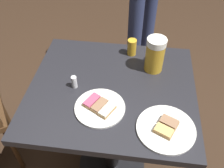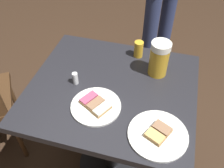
# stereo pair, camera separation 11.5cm
# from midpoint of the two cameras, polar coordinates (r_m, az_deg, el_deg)

# --- Properties ---
(ground_plane) EXTENTS (6.00, 6.00, 0.00)m
(ground_plane) POSITION_cam_midpoint_polar(r_m,az_deg,el_deg) (1.78, -1.94, -17.91)
(ground_plane) COLOR #382619
(cafe_table) EXTENTS (0.70, 0.78, 0.75)m
(cafe_table) POSITION_cam_midpoint_polar(r_m,az_deg,el_deg) (1.29, -2.57, -5.98)
(cafe_table) COLOR black
(cafe_table) RESTS_ON ground_plane
(plate_near) EXTENTS (0.22, 0.22, 0.03)m
(plate_near) POSITION_cam_midpoint_polar(r_m,az_deg,el_deg) (1.08, -5.90, -5.48)
(plate_near) COLOR white
(plate_near) RESTS_ON cafe_table
(plate_far) EXTENTS (0.24, 0.24, 0.03)m
(plate_far) POSITION_cam_midpoint_polar(r_m,az_deg,el_deg) (1.02, 9.18, -10.26)
(plate_far) COLOR white
(plate_far) RESTS_ON cafe_table
(beer_mug) EXTENTS (0.15, 0.09, 0.18)m
(beer_mug) POSITION_cam_midpoint_polar(r_m,az_deg,el_deg) (1.21, 7.31, 6.72)
(beer_mug) COLOR gold
(beer_mug) RESTS_ON cafe_table
(beer_glass_small) EXTENTS (0.05, 0.05, 0.09)m
(beer_glass_small) POSITION_cam_midpoint_polar(r_m,az_deg,el_deg) (1.33, 2.12, 8.40)
(beer_glass_small) COLOR gold
(beer_glass_small) RESTS_ON cafe_table
(salt_shaker) EXTENTS (0.03, 0.03, 0.06)m
(salt_shaker) POSITION_cam_midpoint_polar(r_m,az_deg,el_deg) (1.17, -11.53, 0.32)
(salt_shaker) COLOR silver
(salt_shaker) RESTS_ON cafe_table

